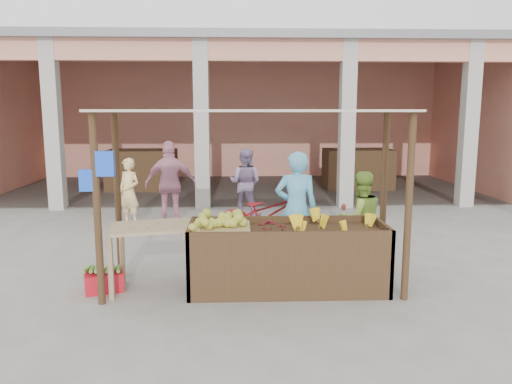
{
  "coord_description": "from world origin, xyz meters",
  "views": [
    {
      "loc": [
        -0.16,
        -6.4,
        2.39
      ],
      "look_at": [
        0.13,
        1.2,
        1.12
      ],
      "focal_mm": 35.0,
      "sensor_mm": 36.0,
      "label": 1
    }
  ],
  "objects_px": {
    "red_crate": "(104,282)",
    "vendor_blue": "(296,205)",
    "vendor_green": "(360,217)",
    "motorcycle": "(267,213)",
    "side_table": "(154,236)",
    "fruit_stall": "(287,260)"
  },
  "relations": [
    {
      "from": "motorcycle",
      "to": "vendor_green",
      "type": "bearing_deg",
      "value": -157.3
    },
    {
      "from": "vendor_green",
      "to": "fruit_stall",
      "type": "bearing_deg",
      "value": 26.49
    },
    {
      "from": "side_table",
      "to": "motorcycle",
      "type": "xyz_separation_m",
      "value": [
        1.63,
        2.41,
        -0.21
      ]
    },
    {
      "from": "motorcycle",
      "to": "side_table",
      "type": "bearing_deg",
      "value": 126.52
    },
    {
      "from": "vendor_blue",
      "to": "vendor_green",
      "type": "height_order",
      "value": "vendor_blue"
    },
    {
      "from": "red_crate",
      "to": "vendor_blue",
      "type": "height_order",
      "value": "vendor_blue"
    },
    {
      "from": "vendor_blue",
      "to": "vendor_green",
      "type": "relative_size",
      "value": 1.22
    },
    {
      "from": "vendor_blue",
      "to": "vendor_green",
      "type": "xyz_separation_m",
      "value": [
        0.97,
        -0.08,
        -0.17
      ]
    },
    {
      "from": "vendor_green",
      "to": "motorcycle",
      "type": "relative_size",
      "value": 0.76
    },
    {
      "from": "red_crate",
      "to": "motorcycle",
      "type": "xyz_separation_m",
      "value": [
        2.32,
        2.4,
        0.41
      ]
    },
    {
      "from": "red_crate",
      "to": "vendor_green",
      "type": "relative_size",
      "value": 0.31
    },
    {
      "from": "vendor_blue",
      "to": "vendor_green",
      "type": "bearing_deg",
      "value": 178.52
    },
    {
      "from": "fruit_stall",
      "to": "red_crate",
      "type": "relative_size",
      "value": 5.35
    },
    {
      "from": "fruit_stall",
      "to": "side_table",
      "type": "relative_size",
      "value": 2.1
    },
    {
      "from": "vendor_blue",
      "to": "fruit_stall",
      "type": "bearing_deg",
      "value": 80.43
    },
    {
      "from": "fruit_stall",
      "to": "red_crate",
      "type": "xyz_separation_m",
      "value": [
        -2.44,
        0.01,
        -0.27
      ]
    },
    {
      "from": "vendor_blue",
      "to": "red_crate",
      "type": "bearing_deg",
      "value": 24.23
    },
    {
      "from": "fruit_stall",
      "to": "motorcycle",
      "type": "xyz_separation_m",
      "value": [
        -0.13,
        2.41,
        0.13
      ]
    },
    {
      "from": "fruit_stall",
      "to": "red_crate",
      "type": "bearing_deg",
      "value": 179.86
    },
    {
      "from": "fruit_stall",
      "to": "red_crate",
      "type": "height_order",
      "value": "fruit_stall"
    },
    {
      "from": "red_crate",
      "to": "vendor_blue",
      "type": "relative_size",
      "value": 0.26
    },
    {
      "from": "red_crate",
      "to": "vendor_blue",
      "type": "bearing_deg",
      "value": 1.54
    }
  ]
}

